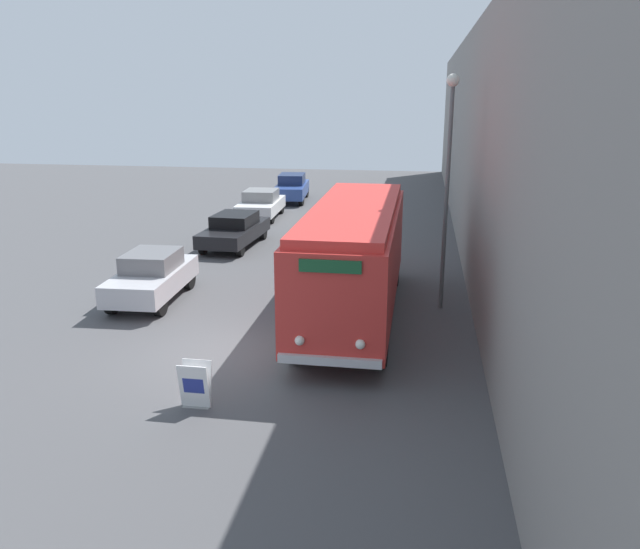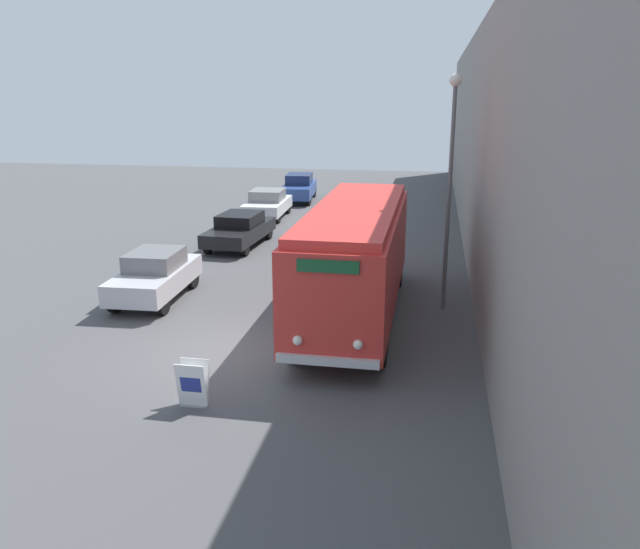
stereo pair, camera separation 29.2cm
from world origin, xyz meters
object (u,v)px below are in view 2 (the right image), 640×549
(sign_board, at_px, (193,384))
(parked_car_near, at_px, (155,275))
(streetlamp, at_px, (451,163))
(parked_car_far, at_px, (267,204))
(vintage_bus, at_px, (355,255))
(parked_car_mid, at_px, (240,229))
(parked_car_distant, at_px, (299,187))

(sign_board, relative_size, parked_car_near, 0.24)
(sign_board, relative_size, streetlamp, 0.15)
(parked_car_far, bearing_deg, vintage_bus, -68.17)
(sign_board, height_order, parked_car_far, parked_car_far)
(vintage_bus, xyz_separation_m, parked_car_far, (-6.48, 14.41, -1.13))
(vintage_bus, height_order, streetlamp, streetlamp)
(sign_board, bearing_deg, vintage_bus, 66.34)
(sign_board, relative_size, parked_car_mid, 0.21)
(parked_car_distant, bearing_deg, parked_car_near, -96.64)
(vintage_bus, distance_m, parked_car_mid, 10.06)
(parked_car_distant, bearing_deg, vintage_bus, -78.66)
(parked_car_far, distance_m, parked_car_distant, 5.60)
(parked_car_near, height_order, parked_car_distant, parked_car_distant)
(streetlamp, xyz_separation_m, parked_car_mid, (-8.57, 6.77, -3.68))
(sign_board, bearing_deg, streetlamp, 54.29)
(sign_board, xyz_separation_m, streetlamp, (5.20, 7.24, 3.92))
(vintage_bus, distance_m, parked_car_far, 15.84)
(sign_board, bearing_deg, parked_car_mid, 103.49)
(vintage_bus, height_order, sign_board, vintage_bus)
(sign_board, height_order, streetlamp, streetlamp)
(sign_board, distance_m, parked_car_far, 20.78)
(vintage_bus, relative_size, parked_car_mid, 2.06)
(parked_car_near, xyz_separation_m, parked_car_distant, (0.46, 19.48, 0.03))
(parked_car_near, height_order, parked_car_far, parked_car_near)
(parked_car_near, distance_m, parked_car_distant, 19.49)
(vintage_bus, relative_size, parked_car_far, 2.24)
(vintage_bus, bearing_deg, parked_car_distant, 106.63)
(vintage_bus, relative_size, parked_car_distant, 2.04)
(streetlamp, relative_size, parked_car_near, 1.65)
(sign_board, xyz_separation_m, parked_car_mid, (-3.36, 14.01, 0.25))
(sign_board, distance_m, parked_car_mid, 14.41)
(parked_car_far, bearing_deg, parked_car_mid, -88.07)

